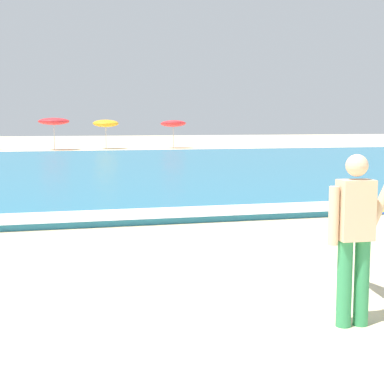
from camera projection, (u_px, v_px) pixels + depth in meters
The scene contains 7 objects.
ground_plane at pixel (40, 347), 5.38m from camera, with size 160.00×160.00×0.00m, color beige.
sea at pixel (35, 169), 24.57m from camera, with size 120.00×28.00×0.14m, color teal.
surf_foam at pixel (37, 218), 11.70m from camera, with size 120.00×1.41×0.01m, color white.
surfer_with_board at pixel (377, 224), 5.87m from camera, with size 1.01×2.52×1.73m.
beach_umbrella_3 at pixel (54, 121), 42.19m from camera, with size 2.21×2.21×2.31m.
beach_umbrella_4 at pixel (106, 123), 44.05m from camera, with size 1.91×1.93×2.22m.
beach_umbrella_5 at pixel (173, 124), 45.15m from camera, with size 1.95×1.98×2.20m.
Camera 1 is at (0.01, -5.36, 2.05)m, focal length 55.17 mm.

